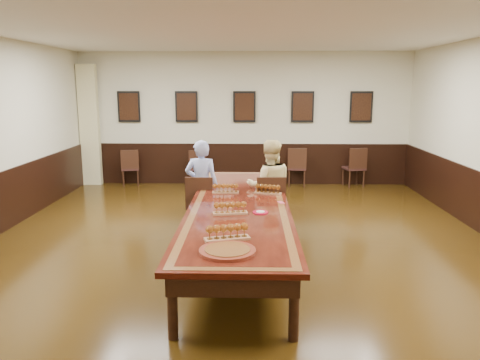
{
  "coord_description": "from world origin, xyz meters",
  "views": [
    {
      "loc": [
        0.16,
        -6.44,
        2.41
      ],
      "look_at": [
        0.0,
        0.5,
        1.0
      ],
      "focal_mm": 35.0,
      "sensor_mm": 36.0,
      "label": 1
    }
  ],
  "objects_px": {
    "spare_chair_a": "(130,167)",
    "carved_platter": "(227,251)",
    "chair_woman": "(270,205)",
    "spare_chair_c": "(297,167)",
    "person_woman": "(269,186)",
    "conference_table": "(239,214)",
    "spare_chair_b": "(197,167)",
    "spare_chair_d": "(354,167)",
    "person_man": "(202,185)",
    "chair_man": "(201,203)"
  },
  "relations": [
    {
      "from": "spare_chair_a",
      "to": "carved_platter",
      "type": "bearing_deg",
      "value": 98.57
    },
    {
      "from": "chair_woman",
      "to": "spare_chair_c",
      "type": "bearing_deg",
      "value": -105.34
    },
    {
      "from": "person_woman",
      "to": "conference_table",
      "type": "height_order",
      "value": "person_woman"
    },
    {
      "from": "spare_chair_b",
      "to": "carved_platter",
      "type": "height_order",
      "value": "spare_chair_b"
    },
    {
      "from": "spare_chair_d",
      "to": "person_man",
      "type": "distance_m",
      "value": 4.84
    },
    {
      "from": "chair_man",
      "to": "person_man",
      "type": "bearing_deg",
      "value": -90.0
    },
    {
      "from": "chair_man",
      "to": "person_woman",
      "type": "height_order",
      "value": "person_woman"
    },
    {
      "from": "spare_chair_a",
      "to": "spare_chair_b",
      "type": "bearing_deg",
      "value": 168.12
    },
    {
      "from": "conference_table",
      "to": "carved_platter",
      "type": "distance_m",
      "value": 1.98
    },
    {
      "from": "spare_chair_a",
      "to": "spare_chair_c",
      "type": "height_order",
      "value": "spare_chair_c"
    },
    {
      "from": "spare_chair_c",
      "to": "conference_table",
      "type": "bearing_deg",
      "value": 80.97
    },
    {
      "from": "spare_chair_d",
      "to": "person_man",
      "type": "height_order",
      "value": "person_man"
    },
    {
      "from": "spare_chair_b",
      "to": "spare_chair_a",
      "type": "bearing_deg",
      "value": -9.8
    },
    {
      "from": "conference_table",
      "to": "person_man",
      "type": "bearing_deg",
      "value": 118.57
    },
    {
      "from": "spare_chair_c",
      "to": "person_woman",
      "type": "distance_m",
      "value": 3.77
    },
    {
      "from": "person_man",
      "to": "spare_chair_d",
      "type": "bearing_deg",
      "value": -130.95
    },
    {
      "from": "spare_chair_a",
      "to": "carved_platter",
      "type": "xyz_separation_m",
      "value": [
        2.72,
        -6.71,
        0.33
      ]
    },
    {
      "from": "chair_man",
      "to": "person_woman",
      "type": "relative_size",
      "value": 0.62
    },
    {
      "from": "spare_chair_d",
      "to": "conference_table",
      "type": "xyz_separation_m",
      "value": [
        -2.65,
        -4.73,
        0.13
      ]
    },
    {
      "from": "spare_chair_a",
      "to": "spare_chair_c",
      "type": "xyz_separation_m",
      "value": [
        4.07,
        0.02,
        0.03
      ]
    },
    {
      "from": "chair_man",
      "to": "spare_chair_c",
      "type": "distance_m",
      "value": 4.13
    },
    {
      "from": "chair_man",
      "to": "conference_table",
      "type": "xyz_separation_m",
      "value": [
        0.66,
        -1.11,
        0.13
      ]
    },
    {
      "from": "spare_chair_a",
      "to": "chair_woman",
      "type": "bearing_deg",
      "value": 117.5
    },
    {
      "from": "spare_chair_a",
      "to": "person_man",
      "type": "xyz_separation_m",
      "value": [
        2.12,
        -3.52,
        0.32
      ]
    },
    {
      "from": "spare_chair_b",
      "to": "person_woman",
      "type": "relative_size",
      "value": 0.57
    },
    {
      "from": "chair_woman",
      "to": "spare_chair_d",
      "type": "bearing_deg",
      "value": -123.38
    },
    {
      "from": "spare_chair_c",
      "to": "conference_table",
      "type": "relative_size",
      "value": 0.19
    },
    {
      "from": "person_woman",
      "to": "carved_platter",
      "type": "xyz_separation_m",
      "value": [
        -0.54,
        -3.06,
        -0.0
      ]
    },
    {
      "from": "spare_chair_a",
      "to": "spare_chair_c",
      "type": "relative_size",
      "value": 0.94
    },
    {
      "from": "person_man",
      "to": "conference_table",
      "type": "height_order",
      "value": "person_man"
    },
    {
      "from": "spare_chair_a",
      "to": "spare_chair_c",
      "type": "distance_m",
      "value": 4.07
    },
    {
      "from": "spare_chair_c",
      "to": "person_woman",
      "type": "xyz_separation_m",
      "value": [
        -0.81,
        -3.67,
        0.3
      ]
    },
    {
      "from": "chair_woman",
      "to": "person_woman",
      "type": "distance_m",
      "value": 0.3
    },
    {
      "from": "person_man",
      "to": "person_woman",
      "type": "height_order",
      "value": "person_woman"
    },
    {
      "from": "spare_chair_a",
      "to": "spare_chair_b",
      "type": "xyz_separation_m",
      "value": [
        1.63,
        0.05,
        -0.0
      ]
    },
    {
      "from": "spare_chair_a",
      "to": "person_man",
      "type": "distance_m",
      "value": 4.13
    },
    {
      "from": "spare_chair_a",
      "to": "person_man",
      "type": "height_order",
      "value": "person_man"
    },
    {
      "from": "person_man",
      "to": "person_woman",
      "type": "relative_size",
      "value": 0.99
    },
    {
      "from": "spare_chair_d",
      "to": "person_woman",
      "type": "bearing_deg",
      "value": 45.63
    },
    {
      "from": "spare_chair_b",
      "to": "spare_chair_d",
      "type": "height_order",
      "value": "spare_chair_d"
    },
    {
      "from": "spare_chair_a",
      "to": "person_man",
      "type": "relative_size",
      "value": 0.58
    },
    {
      "from": "chair_man",
      "to": "spare_chair_c",
      "type": "height_order",
      "value": "chair_man"
    },
    {
      "from": "spare_chair_c",
      "to": "spare_chair_d",
      "type": "height_order",
      "value": "spare_chair_d"
    },
    {
      "from": "chair_woman",
      "to": "conference_table",
      "type": "height_order",
      "value": "chair_woman"
    },
    {
      "from": "spare_chair_d",
      "to": "person_woman",
      "type": "relative_size",
      "value": 0.62
    },
    {
      "from": "chair_woman",
      "to": "conference_table",
      "type": "relative_size",
      "value": 0.2
    },
    {
      "from": "spare_chair_b",
      "to": "conference_table",
      "type": "height_order",
      "value": "spare_chair_b"
    },
    {
      "from": "carved_platter",
      "to": "conference_table",
      "type": "bearing_deg",
      "value": 88.01
    },
    {
      "from": "spare_chair_c",
      "to": "person_man",
      "type": "height_order",
      "value": "person_man"
    },
    {
      "from": "spare_chair_a",
      "to": "spare_chair_d",
      "type": "xyz_separation_m",
      "value": [
        5.43,
        -0.01,
        0.03
      ]
    }
  ]
}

